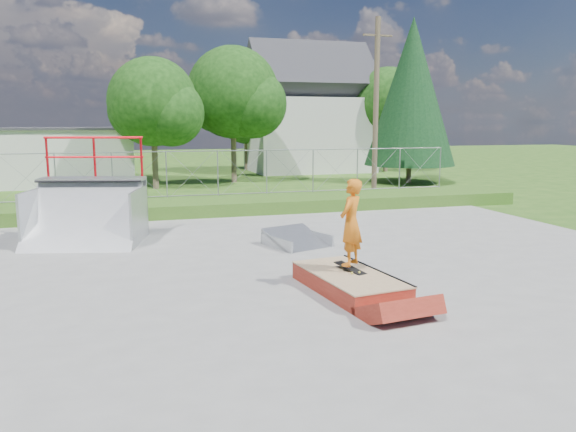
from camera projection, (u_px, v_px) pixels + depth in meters
name	position (u px, v px, depth m)	size (l,w,h in m)	color
ground	(296.00, 276.00, 12.56)	(120.00, 120.00, 0.00)	#2B5518
concrete_pad	(297.00, 275.00, 12.56)	(20.00, 16.00, 0.04)	gray
grass_berm	(223.00, 205.00, 21.50)	(24.00, 3.00, 0.50)	#2B5518
grind_box	(349.00, 283.00, 11.31)	(1.64, 2.86, 0.40)	maroon
quarter_pipe	(84.00, 192.00, 15.55)	(2.98, 2.52, 2.98)	#A8ABB0
flat_bank_ramp	(297.00, 239.00, 15.48)	(1.44, 1.53, 0.44)	#A8ABB0
skateboard	(350.00, 268.00, 11.47)	(0.22, 0.80, 0.02)	black
skater	(351.00, 226.00, 11.32)	(0.64, 0.42, 1.77)	orange
chain_link_fence	(218.00, 173.00, 22.26)	(20.00, 0.06, 1.80)	gray
utility_building_flat	(39.00, 157.00, 30.88)	(10.00, 6.00, 3.00)	beige
gable_house	(309.00, 116.00, 39.03)	(8.40, 6.08, 8.94)	beige
utility_pole	(376.00, 109.00, 25.34)	(0.24, 0.24, 8.00)	brown
tree_left_near	(158.00, 105.00, 28.23)	(4.76, 4.48, 6.65)	brown
tree_center	(239.00, 96.00, 31.27)	(5.44, 5.12, 7.60)	brown
tree_right_far	(392.00, 105.00, 38.33)	(5.10, 4.80, 7.12)	brown
tree_back_mid	(250.00, 119.00, 39.76)	(4.08, 3.84, 5.70)	brown
conifer_tree	(411.00, 92.00, 31.16)	(5.04, 5.04, 9.10)	brown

